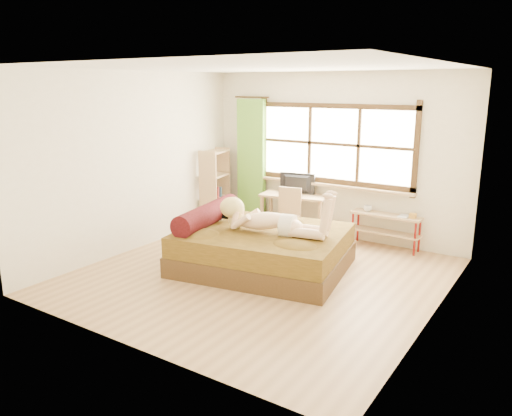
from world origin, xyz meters
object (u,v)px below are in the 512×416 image
Objects in this scene: bed at (260,247)px; chair at (288,212)px; bookshelf at (215,187)px; kitten at (225,212)px; woman at (271,209)px; desk at (294,200)px; pipe_shelf at (386,223)px.

chair reaches higher than bed.
kitten is at bearing -58.92° from bookshelf.
woman is 1.78× the size of chair.
bed is 1.36m from chair.
desk is at bearing 98.89° from woman.
pipe_shelf is (1.84, 1.70, -0.28)m from kitten.
chair is 0.79× the size of pipe_shelf.
chair is (-0.51, 1.36, -0.40)m from woman.
kitten is 0.28× the size of desk.
bed reaches higher than desk.
chair reaches higher than kitten.
bed is 2.26× the size of pipe_shelf.
bookshelf is (-1.25, 1.36, 0.01)m from kitten.
pipe_shelf is 0.80× the size of bookshelf.
kitten is 1.85m from bookshelf.
bed is 2.10× the size of desk.
pipe_shelf is (1.48, 0.49, -0.08)m from chair.
desk is (-0.59, 1.73, -0.28)m from woman.
chair is at bearing -16.94° from bookshelf.
bed is at bearing -19.42° from kitten.
woman is at bearing -46.94° from bookshelf.
desk reaches higher than pipe_shelf.
desk is 1.08× the size of pipe_shelf.
chair is (0.09, -0.37, -0.12)m from desk.
chair is (0.36, 1.21, -0.20)m from kitten.
desk is at bearing 70.02° from kitten.
bed is 7.50× the size of kitten.
chair is 1.63m from bookshelf.
bookshelf is at bearing 178.06° from desk.
bookshelf is at bearing 134.38° from woman.
pipe_shelf is at bearing 46.88° from bed.
desk is at bearing 93.08° from chair.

